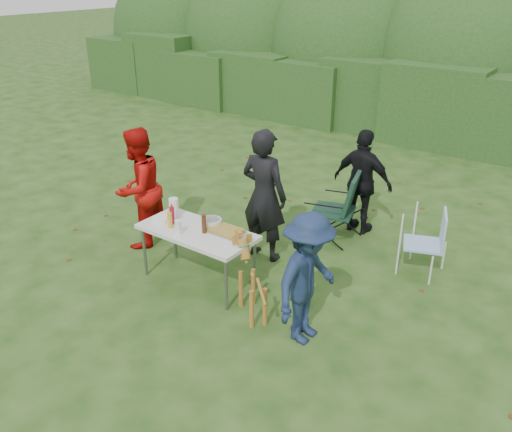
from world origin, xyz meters
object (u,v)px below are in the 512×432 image
Objects in this scene: child at (308,279)px; person_red_jacket at (138,188)px; folding_table at (197,234)px; lawn_chair at (423,242)px; mustard_bottle at (170,220)px; beer_bottle at (204,224)px; person_cook at (264,195)px; person_black_puffy at (362,182)px; ketchup_bottle at (172,215)px; dog at (252,285)px; camping_chair at (333,207)px; paper_towel_roll at (174,208)px.

person_red_jacket is at bearing 81.73° from child.
lawn_chair reaches higher than folding_table.
beer_bottle is (0.44, 0.14, 0.02)m from mustard_bottle.
person_cook is at bearing 75.49° from folding_table.
person_black_puffy is 1.07× the size of child.
person_red_jacket is 7.20× the size of beer_bottle.
folding_table is 1.68× the size of lawn_chair.
person_cook reaches higher than beer_bottle.
ketchup_bottle is (-0.65, -1.08, -0.07)m from person_cook.
person_black_puffy reaches higher than dog.
camping_chair is at bearing 71.32° from beer_bottle.
child is 6.20× the size of beer_bottle.
dog is at bearing 91.95° from child.
ketchup_bottle is (-0.06, 0.11, 0.01)m from mustard_bottle.
person_cook is 2.06× the size of lawn_chair.
camping_chair is 4.08× the size of paper_towel_roll.
beer_bottle is (-1.59, 0.19, 0.12)m from child.
person_black_puffy is at bearing -126.01° from camping_chair.
paper_towel_roll is (-2.69, -1.80, 0.42)m from lawn_chair.
dog is 0.98× the size of lawn_chair.
dog is 1.59m from paper_towel_roll.
person_cook is 2.17m from lawn_chair.
camping_chair is 1.19× the size of lawn_chair.
lawn_chair is 3.26m from ketchup_bottle.
folding_table is 1.01× the size of child.
person_black_puffy is at bearing 62.00° from ketchup_bottle.
mustard_bottle is (-1.13, -2.17, 0.31)m from camping_chair.
mustard_bottle is 0.46m from beer_bottle.
person_black_puffy reaches higher than ketchup_bottle.
lawn_chair is 3.71× the size of beer_bottle.
child is at bearing -7.84° from paper_towel_roll.
person_black_puffy is 2.85m from paper_towel_roll.
ketchup_bottle is at bearing 120.19° from mustard_bottle.
person_black_puffy is at bearing -53.50° from dog.
ketchup_bottle is at bearing 43.95° from camping_chair.
paper_towel_roll is (-0.11, 0.15, 0.02)m from ketchup_bottle.
person_red_jacket reaches higher than person_black_puffy.
beer_bottle is 0.92× the size of paper_towel_roll.
paper_towel_roll is at bearing 39.60° from camping_chair.
beer_bottle is (-0.87, -2.55, 0.06)m from person_black_puffy.
folding_table is at bearing -13.60° from paper_towel_roll.
person_red_jacket is at bearing 167.92° from beer_bottle.
mustard_bottle is at bearing -162.19° from beer_bottle.
camping_chair is at bearing 60.11° from ketchup_bottle.
ketchup_bottle is (-2.58, -1.95, 0.40)m from lawn_chair.
person_cook reaches higher than lawn_chair.
paper_towel_roll is (0.88, -0.20, 0.01)m from person_red_jacket.
beer_bottle is at bearing 55.15° from camping_chair.
person_black_puffy is 1.79× the size of lawn_chair.
person_cook is at bearing 66.83° from person_black_puffy.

